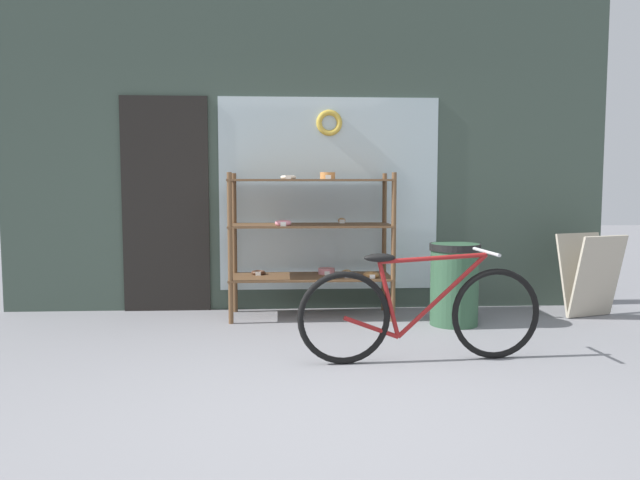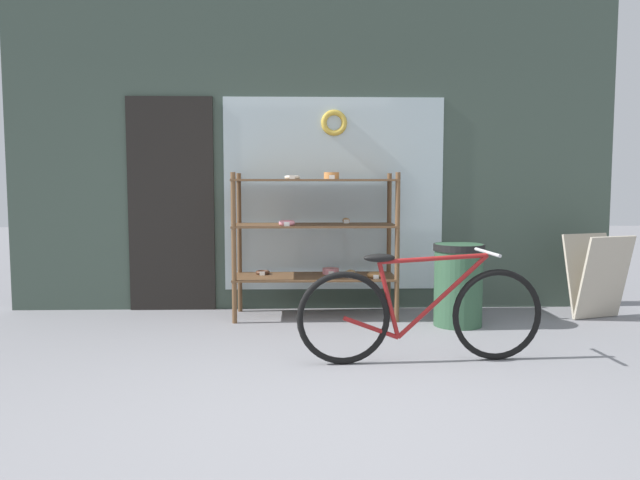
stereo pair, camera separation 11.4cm
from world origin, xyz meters
The scene contains 6 objects.
ground_plane centered at (0.00, 0.00, 0.00)m, with size 30.00×30.00×0.00m, color gray.
storefront_facade centered at (-0.04, 2.89, 1.61)m, with size 6.00×0.13×3.29m.
display_case centered at (0.01, 2.47, 0.81)m, with size 1.51×0.57×1.36m.
bicycle centered at (0.70, 0.93, 0.35)m, with size 1.75×0.46×0.79m.
sandwich_board centered at (2.63, 2.31, 0.40)m, with size 0.61×0.52×0.78m.
trash_bin centered at (1.26, 2.05, 0.39)m, with size 0.45×0.45×0.73m.
Camera 1 is at (-0.26, -3.34, 1.25)m, focal length 35.00 mm.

